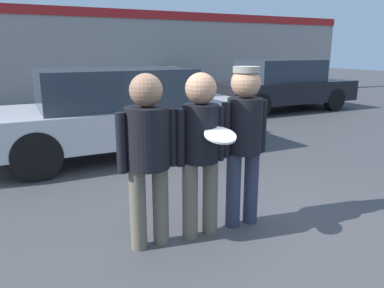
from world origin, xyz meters
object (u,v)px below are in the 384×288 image
(person_left, at_px, (148,147))
(person_middle_with_frisbee, at_px, (201,144))
(parked_car_far, at_px, (281,85))
(shrub, at_px, (172,83))
(person_right, at_px, (244,133))
(parked_car_near, at_px, (120,112))

(person_left, bearing_deg, person_middle_with_frisbee, -4.03)
(parked_car_far, distance_m, shrub, 4.16)
(person_right, bearing_deg, parked_car_near, 96.46)
(person_left, distance_m, person_middle_with_frisbee, 0.51)
(parked_car_near, relative_size, parked_car_far, 1.06)
(shrub, bearing_deg, person_left, -114.57)
(parked_car_far, bearing_deg, person_left, -137.08)
(person_left, distance_m, parked_car_near, 3.32)
(person_left, relative_size, person_middle_with_frisbee, 1.00)
(person_left, bearing_deg, parked_car_near, 78.62)
(parked_car_near, height_order, parked_car_far, parked_car_far)
(shrub, bearing_deg, person_middle_with_frisbee, -111.91)
(person_left, xyz_separation_m, parked_car_near, (0.65, 3.25, -0.20))
(parked_car_far, relative_size, shrub, 3.60)
(person_left, distance_m, parked_car_far, 8.73)
(parked_car_near, bearing_deg, person_left, -101.38)
(parked_car_far, bearing_deg, person_right, -132.10)
(person_left, relative_size, shrub, 1.29)
(parked_car_far, bearing_deg, parked_car_near, -154.82)
(person_middle_with_frisbee, relative_size, parked_car_near, 0.34)
(person_middle_with_frisbee, bearing_deg, parked_car_near, 87.52)
(parked_car_far, bearing_deg, person_middle_with_frisbee, -134.52)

